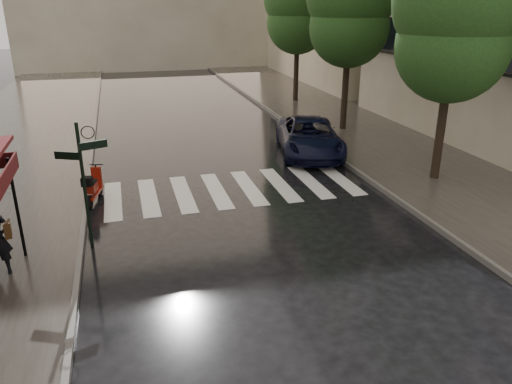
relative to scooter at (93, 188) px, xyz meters
name	(u,v)px	position (x,y,z in m)	size (l,w,h in m)	color
ground	(152,309)	(1.22, -5.96, -0.47)	(120.00, 120.00, 0.00)	black
sidewalk_near	(11,153)	(-3.28, 6.04, -0.41)	(6.00, 60.00, 0.12)	#38332D
sidewalk_far	(357,129)	(11.47, 6.04, -0.41)	(5.50, 60.00, 0.12)	#38332D
curb_near	(93,147)	(-0.23, 6.04, -0.40)	(0.12, 60.00, 0.16)	#595651
curb_far	(300,132)	(8.67, 6.04, -0.40)	(0.12, 60.00, 0.16)	#595651
crosswalk	(233,189)	(4.19, 0.04, -0.47)	(7.85, 3.20, 0.01)	silver
signpost	(83,176)	(0.02, -2.96, 1.36)	(1.17, 0.29, 3.10)	black
tree_near	(457,10)	(10.82, -0.96, 4.85)	(3.80, 3.80, 7.99)	black
tree_mid	(351,0)	(10.72, 6.04, 5.12)	(3.80, 3.80, 8.34)	black
tree_far	(298,3)	(10.92, 13.04, 4.98)	(3.80, 3.80, 8.16)	black
scooter	(93,188)	(0.00, 0.00, 0.00)	(0.61, 1.53, 1.02)	black
parked_car	(309,137)	(7.93, 3.08, 0.20)	(2.23, 4.84, 1.35)	black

